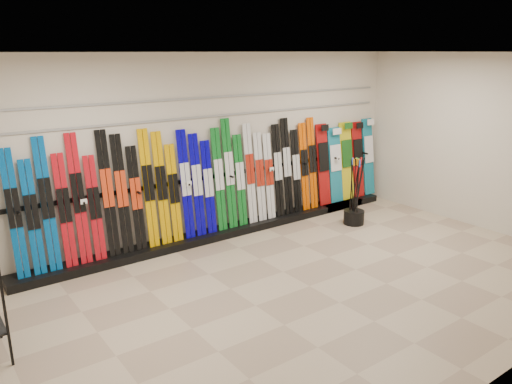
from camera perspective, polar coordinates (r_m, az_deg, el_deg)
floor at (r=6.78m, az=6.14°, el=-10.65°), size 8.00×8.00×0.00m
back_wall at (r=8.23m, az=-5.35°, el=5.16°), size 8.00×0.00×8.00m
right_wall at (r=9.40m, az=24.89°, el=5.10°), size 0.00×5.00×5.00m
ceiling at (r=6.08m, az=7.00°, el=15.58°), size 8.00×8.00×0.00m
ski_rack_base at (r=8.55m, az=-3.04°, el=-4.41°), size 8.00×0.40×0.12m
skis at (r=7.98m, az=-7.55°, el=0.73°), size 5.37×0.25×1.83m
snowboards at (r=10.15m, az=10.29°, el=3.46°), size 1.56×0.24×1.56m
pole_bin at (r=9.17m, az=11.12°, el=-2.84°), size 0.37×0.37×0.25m
ski_poles at (r=9.05m, az=11.26°, el=0.12°), size 0.32×0.26×1.18m
slatwall_rail_0 at (r=8.13m, az=-5.37°, el=8.60°), size 7.60×0.02×0.03m
slatwall_rail_1 at (r=8.10m, az=-5.42°, el=10.71°), size 7.60×0.02×0.03m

